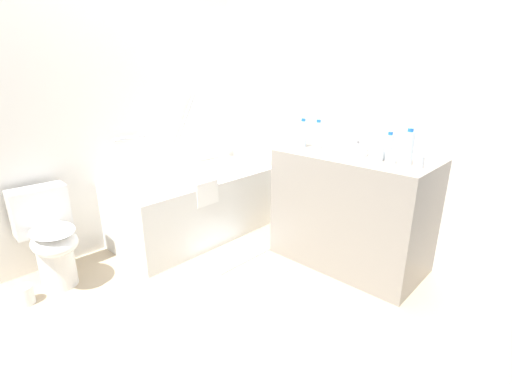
# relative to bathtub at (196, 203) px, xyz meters

# --- Properties ---
(ground_plane) EXTENTS (4.14, 4.14, 0.00)m
(ground_plane) POSITION_rel_bathtub_xyz_m (-0.74, -0.94, -0.31)
(ground_plane) COLOR tan
(wall_back_tiled) EXTENTS (3.54, 0.10, 2.38)m
(wall_back_tiled) POSITION_rel_bathtub_xyz_m (-0.74, 0.41, 0.88)
(wall_back_tiled) COLOR silver
(wall_back_tiled) RESTS_ON ground_plane
(wall_right_mirror) EXTENTS (0.10, 3.00, 2.38)m
(wall_right_mirror) POSITION_rel_bathtub_xyz_m (0.88, -0.94, 0.88)
(wall_right_mirror) COLOR silver
(wall_right_mirror) RESTS_ON ground_plane
(bathtub) EXTENTS (1.49, 0.73, 1.26)m
(bathtub) POSITION_rel_bathtub_xyz_m (0.00, 0.00, 0.00)
(bathtub) COLOR silver
(bathtub) RESTS_ON ground_plane
(toilet) EXTENTS (0.37, 0.54, 0.71)m
(toilet) POSITION_rel_bathtub_xyz_m (-1.22, 0.08, 0.05)
(toilet) COLOR white
(toilet) RESTS_ON ground_plane
(vanity_counter) EXTENTS (0.62, 1.14, 0.89)m
(vanity_counter) POSITION_rel_bathtub_xyz_m (0.52, -1.31, 0.14)
(vanity_counter) COLOR gray
(vanity_counter) RESTS_ON ground_plane
(sink_basin) EXTENTS (0.33, 0.33, 0.06)m
(sink_basin) POSITION_rel_bathtub_xyz_m (0.47, -1.23, 0.61)
(sink_basin) COLOR white
(sink_basin) RESTS_ON vanity_counter
(sink_faucet) EXTENTS (0.12, 0.15, 0.08)m
(sink_faucet) POSITION_rel_bathtub_xyz_m (0.67, -1.23, 0.62)
(sink_faucet) COLOR silver
(sink_faucet) RESTS_ON vanity_counter
(water_bottle_0) EXTENTS (0.06, 0.06, 0.23)m
(water_bottle_0) POSITION_rel_bathtub_xyz_m (0.46, -0.86, 0.69)
(water_bottle_0) COLOR silver
(water_bottle_0) RESTS_ON vanity_counter
(water_bottle_1) EXTENTS (0.07, 0.07, 0.24)m
(water_bottle_1) POSITION_rel_bathtub_xyz_m (0.48, -1.69, 0.69)
(water_bottle_1) COLOR silver
(water_bottle_1) RESTS_ON vanity_counter
(water_bottle_2) EXTENTS (0.06, 0.06, 0.20)m
(water_bottle_2) POSITION_rel_bathtub_xyz_m (0.52, -1.54, 0.67)
(water_bottle_2) COLOR silver
(water_bottle_2) RESTS_ON vanity_counter
(water_bottle_3) EXTENTS (0.06, 0.06, 0.23)m
(water_bottle_3) POSITION_rel_bathtub_xyz_m (0.51, -0.97, 0.69)
(water_bottle_3) COLOR silver
(water_bottle_3) RESTS_ON vanity_counter
(drinking_glass_0) EXTENTS (0.07, 0.07, 0.08)m
(drinking_glass_0) POSITION_rel_bathtub_xyz_m (0.45, -1.60, 0.62)
(drinking_glass_0) COLOR white
(drinking_glass_0) RESTS_ON vanity_counter
(drinking_glass_1) EXTENTS (0.06, 0.06, 0.08)m
(drinking_glass_1) POSITION_rel_bathtub_xyz_m (0.45, -1.78, 0.62)
(drinking_glass_1) COLOR white
(drinking_glass_1) RESTS_ON vanity_counter
(drinking_glass_2) EXTENTS (0.07, 0.07, 0.10)m
(drinking_glass_2) POSITION_rel_bathtub_xyz_m (0.45, -1.51, 0.63)
(drinking_glass_2) COLOR white
(drinking_glass_2) RESTS_ON vanity_counter
(bath_mat) EXTENTS (0.59, 0.32, 0.01)m
(bath_mat) POSITION_rel_bathtub_xyz_m (-0.07, -0.56, -0.30)
(bath_mat) COLOR white
(bath_mat) RESTS_ON ground_plane
(toilet_paper_roll) EXTENTS (0.11, 0.11, 0.13)m
(toilet_paper_roll) POSITION_rel_bathtub_xyz_m (-1.47, -0.03, -0.24)
(toilet_paper_roll) COLOR white
(toilet_paper_roll) RESTS_ON ground_plane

